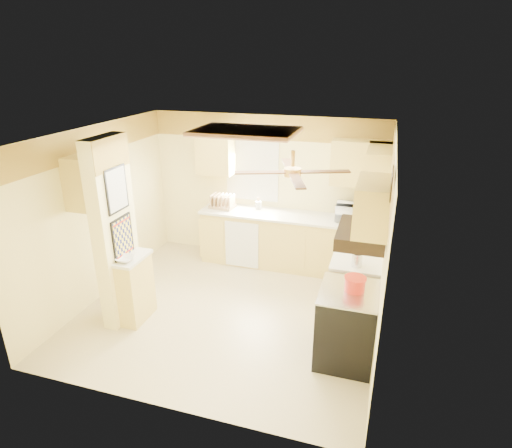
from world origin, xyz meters
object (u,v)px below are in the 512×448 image
(bowl, at_px, (125,259))
(dutch_oven, at_px, (355,284))
(kettle, at_px, (357,259))
(stove, at_px, (346,325))
(microwave, at_px, (352,212))

(bowl, height_order, dutch_oven, dutch_oven)
(bowl, bearing_deg, kettle, 14.33)
(dutch_oven, height_order, kettle, kettle)
(stove, bearing_deg, bowl, -177.26)
(stove, distance_m, dutch_oven, 0.54)
(bowl, bearing_deg, microwave, 41.28)
(microwave, height_order, kettle, microwave)
(kettle, bearing_deg, stove, -92.48)
(microwave, distance_m, bowl, 3.50)
(stove, bearing_deg, dutch_oven, 29.05)
(microwave, bearing_deg, dutch_oven, 95.47)
(microwave, xyz_separation_m, dutch_oven, (0.23, -2.15, -0.08))
(stove, distance_m, kettle, 0.82)
(microwave, bearing_deg, kettle, 96.74)
(stove, height_order, microwave, microwave)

